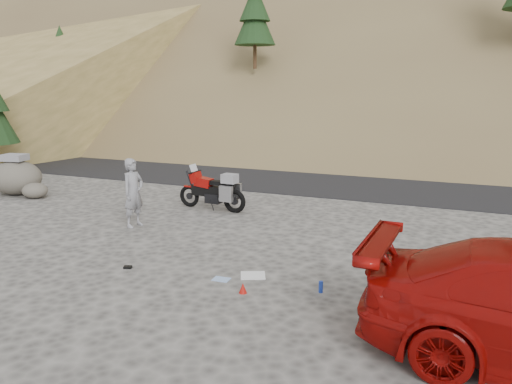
# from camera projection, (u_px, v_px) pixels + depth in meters

# --- Properties ---
(ground) EXTENTS (140.00, 140.00, 0.00)m
(ground) POSITION_uv_depth(u_px,v_px,m) (176.00, 242.00, 11.05)
(ground) COLOR #484542
(ground) RESTS_ON ground
(road) EXTENTS (120.00, 7.00, 0.05)m
(road) POSITION_uv_depth(u_px,v_px,m) (300.00, 176.00, 19.17)
(road) COLOR black
(road) RESTS_ON ground
(hillside) EXTENTS (120.00, 73.00, 46.72)m
(hillside) POSITION_uv_depth(u_px,v_px,m) (409.00, 0.00, 45.62)
(hillside) COLOR brown
(hillside) RESTS_ON ground
(motorcycle) EXTENTS (2.11, 0.68, 1.26)m
(motorcycle) POSITION_uv_depth(u_px,v_px,m) (215.00, 191.00, 13.77)
(motorcycle) COLOR black
(motorcycle) RESTS_ON ground
(man) EXTENTS (0.50, 0.67, 1.68)m
(man) POSITION_uv_depth(u_px,v_px,m) (135.00, 226.00, 12.28)
(man) COLOR gray
(man) RESTS_ON ground
(boulder) EXTENTS (1.66, 1.41, 1.26)m
(boulder) POSITION_uv_depth(u_px,v_px,m) (16.00, 177.00, 15.77)
(boulder) COLOR #504C44
(boulder) RESTS_ON ground
(small_rock) EXTENTS (0.88, 0.82, 0.47)m
(small_rock) POSITION_uv_depth(u_px,v_px,m) (35.00, 190.00, 15.30)
(small_rock) COLOR #504C44
(small_rock) RESTS_ON ground
(gear_white_cloth) EXTENTS (0.57, 0.54, 0.01)m
(gear_white_cloth) POSITION_uv_depth(u_px,v_px,m) (253.00, 275.00, 9.06)
(gear_white_cloth) COLOR white
(gear_white_cloth) RESTS_ON ground
(gear_bottle) EXTENTS (0.08, 0.08, 0.20)m
(gear_bottle) POSITION_uv_depth(u_px,v_px,m) (321.00, 287.00, 8.31)
(gear_bottle) COLOR #1B37A5
(gear_bottle) RESTS_ON ground
(gear_funnel) EXTENTS (0.15, 0.15, 0.17)m
(gear_funnel) POSITION_uv_depth(u_px,v_px,m) (243.00, 288.00, 8.29)
(gear_funnel) COLOR #B0120B
(gear_funnel) RESTS_ON ground
(gear_glove_a) EXTENTS (0.18, 0.15, 0.04)m
(gear_glove_a) POSITION_uv_depth(u_px,v_px,m) (128.00, 267.00, 9.43)
(gear_glove_a) COLOR black
(gear_glove_a) RESTS_ON ground
(gear_blue_cloth) EXTENTS (0.31, 0.24, 0.01)m
(gear_blue_cloth) POSITION_uv_depth(u_px,v_px,m) (221.00, 279.00, 8.88)
(gear_blue_cloth) COLOR #92B1E1
(gear_blue_cloth) RESTS_ON ground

